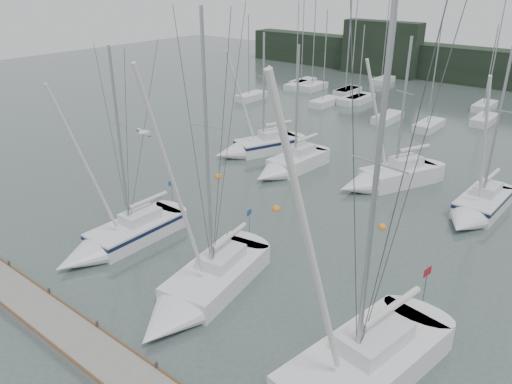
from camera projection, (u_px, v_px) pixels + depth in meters
ground at (195, 308)px, 24.14m from camera, size 160.00×160.00×0.00m
dock at (107, 362)px, 20.52m from camera, size 24.00×2.00×0.40m
far_building_left at (381, 48)px, 76.59m from camera, size 12.00×3.00×8.00m
mast_forest at (460, 109)px, 56.98m from camera, size 56.40×24.24×14.68m
sailboat_near_left at (114, 241)px, 29.10m from camera, size 2.61×8.70×12.35m
sailboat_near_center at (195, 295)px, 24.25m from camera, size 4.36×9.53×14.70m
sailboat_mid_a at (254, 147)px, 44.20m from camera, size 5.28×8.32×11.13m
sailboat_mid_b at (287, 166)px, 40.08m from camera, size 2.93×7.75×10.70m
sailboat_mid_c at (383, 179)px, 37.46m from camera, size 5.84×8.62×11.69m
sailboat_mid_d at (476, 210)px, 32.77m from camera, size 2.68×7.41×11.77m
buoy_a at (276, 209)px, 34.12m from camera, size 0.56×0.56×0.56m
buoy_b at (382, 227)px, 31.71m from camera, size 0.51×0.51×0.51m
buoy_c at (218, 177)px, 39.42m from camera, size 0.56×0.56×0.56m
seagull at (144, 133)px, 20.65m from camera, size 1.06×0.50×0.21m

